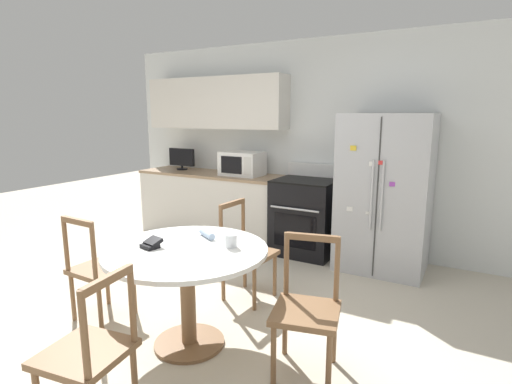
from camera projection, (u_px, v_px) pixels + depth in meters
ground_plane at (165, 332)px, 3.15m from camera, size 14.00×14.00×0.00m
back_wall at (277, 134)px, 5.24m from camera, size 5.20×0.44×2.60m
kitchen_counter at (212, 204)px, 5.58m from camera, size 2.10×0.64×0.90m
refrigerator at (385, 193)px, 4.32m from camera, size 0.92×0.75×1.70m
oven_range at (306, 216)px, 4.87m from camera, size 0.72×0.68×1.08m
microwave at (242, 164)px, 5.22m from camera, size 0.53×0.39×0.31m
countertop_tv at (182, 158)px, 5.76m from camera, size 0.42×0.16×0.31m
dining_table at (187, 268)px, 2.87m from camera, size 1.17×1.17×0.75m
dining_chair_near at (89, 354)px, 2.12m from camera, size 0.47×0.47×0.90m
dining_chair_right at (307, 310)px, 2.60m from camera, size 0.50×0.50×0.90m
dining_chair_far at (247, 253)px, 3.67m from camera, size 0.45×0.45×0.90m
dining_chair_left at (99, 269)px, 3.28m from camera, size 0.43×0.43×0.90m
candle_glass at (231, 242)px, 2.86m from camera, size 0.09×0.09×0.09m
folded_napkin at (207, 234)px, 3.09m from camera, size 0.19×0.14×0.05m
wallet at (152, 244)px, 2.85m from camera, size 0.14×0.15×0.07m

